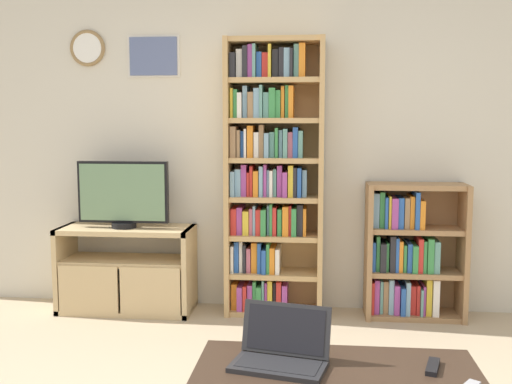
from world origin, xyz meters
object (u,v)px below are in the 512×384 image
bookshelf_tall (270,177)px  bookshelf_short (409,254)px  tv_stand (126,269)px  remote_near_laptop (433,367)px  coffee_table (337,382)px  television (123,194)px  laptop (282,350)px

bookshelf_tall → bookshelf_short: size_ratio=2.05×
bookshelf_short → bookshelf_tall: bearing=-179.7°
tv_stand → bookshelf_tall: bearing=4.6°
bookshelf_short → tv_stand: bearing=-177.5°
bookshelf_tall → remote_near_laptop: (0.81, -1.93, -0.58)m
bookshelf_tall → coffee_table: bearing=-78.0°
coffee_table → bookshelf_short: bearing=74.1°
tv_stand → remote_near_laptop: bearing=-44.7°
television → remote_near_laptop: (1.87, -1.84, -0.45)m
bookshelf_tall → laptop: 2.03m
bookshelf_short → coffee_table: (-0.57, -2.01, -0.08)m
bookshelf_tall → laptop: bearing=-84.1°
laptop → remote_near_laptop: 0.61m
television → laptop: (1.27, -1.85, -0.40)m
coffee_table → remote_near_laptop: 0.39m
coffee_table → laptop: bearing=165.0°
television → remote_near_laptop: television is taller
coffee_table → laptop: (-0.22, 0.06, 0.10)m
coffee_table → television: bearing=127.9°
tv_stand → laptop: 2.25m
tv_stand → television: television is taller
remote_near_laptop → bookshelf_tall: bearing=-51.4°
tv_stand → bookshelf_short: 2.07m
television → laptop: size_ratio=1.59×
television → bookshelf_tall: size_ratio=0.34×
coffee_table → remote_near_laptop: size_ratio=6.89×
bookshelf_short → television: bearing=-177.3°
bookshelf_short → remote_near_laptop: (-0.19, -1.94, -0.03)m
tv_stand → bookshelf_short: (2.06, 0.09, 0.14)m
laptop → bookshelf_tall: bearing=108.4°
coffee_table → laptop: laptop is taller
laptop → coffee_table: bearing=-2.6°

